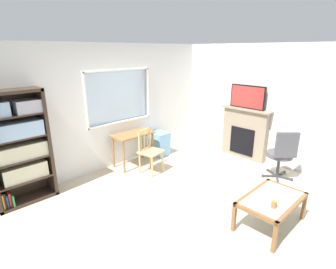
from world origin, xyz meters
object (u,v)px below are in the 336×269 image
bookshelf (18,145)px  fireplace (245,133)px  desk_under_window (133,139)px  sippy_cup (274,204)px  tv (248,97)px  office_chair (282,153)px  coffee_table (272,202)px  wooden_chair (150,151)px  plastic_drawer_unit (159,143)px

bookshelf → fireplace: bookshelf is taller
desk_under_window → sippy_cup: desk_under_window is taller
bookshelf → tv: (4.25, -1.54, 0.44)m
office_chair → sippy_cup: (-1.69, -0.63, -0.07)m
sippy_cup → coffee_table: bearing=29.1°
coffee_table → tv: bearing=39.0°
desk_under_window → wooden_chair: (0.02, -0.51, -0.13)m
tv → sippy_cup: tv is taller
plastic_drawer_unit → tv: bearing=-49.0°
desk_under_window → fireplace: 2.55m
wooden_chair → coffee_table: bearing=-87.8°
fireplace → tv: tv is taller
bookshelf → fireplace: bearing=-19.8°
plastic_drawer_unit → tv: (1.29, -1.48, 1.15)m
bookshelf → sippy_cup: 3.89m
fireplace → tv: bearing=180.0°
plastic_drawer_unit → office_chair: bearing=-72.9°
wooden_chair → office_chair: size_ratio=0.90×
bookshelf → plastic_drawer_unit: bearing=-1.1°
desk_under_window → office_chair: bearing=-57.6°
wooden_chair → desk_under_window: bearing=92.2°
wooden_chair → bookshelf: bearing=164.0°
fireplace → coffee_table: fireplace is taller
fireplace → office_chair: size_ratio=1.17×
desk_under_window → wooden_chair: wooden_chair is taller
bookshelf → plastic_drawer_unit: bookshelf is taller
desk_under_window → sippy_cup: (-0.09, -3.15, -0.11)m
wooden_chair → office_chair: office_chair is taller
plastic_drawer_unit → sippy_cup: size_ratio=6.11×
sippy_cup → desk_under_window: bearing=88.3°
bookshelf → sippy_cup: (2.06, -3.26, -0.50)m
plastic_drawer_unit → desk_under_window: bearing=-176.5°
tv → office_chair: (-0.50, -1.09, -0.87)m
coffee_table → wooden_chair: bearing=92.2°
wooden_chair → tv: 2.46m
office_chair → coffee_table: office_chair is taller
tv → plastic_drawer_unit: bearing=131.0°
wooden_chair → coffee_table: 2.52m
bookshelf → wooden_chair: size_ratio=2.06×
desk_under_window → bookshelf: bearing=177.1°
tv → office_chair: bearing=-114.4°
desk_under_window → fireplace: (2.11, -1.43, -0.01)m
bookshelf → tv: bookshelf is taller
plastic_drawer_unit → tv: 2.27m
plastic_drawer_unit → coffee_table: 3.16m
wooden_chair → fireplace: fireplace is taller
desk_under_window → office_chair: office_chair is taller
bookshelf → desk_under_window: 2.19m
tv → coffee_table: size_ratio=0.80×
desk_under_window → plastic_drawer_unit: (0.81, 0.05, -0.32)m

